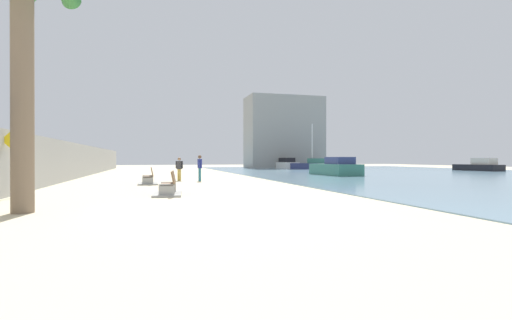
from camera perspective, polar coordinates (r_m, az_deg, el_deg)
ground_plane at (r=28.75m, az=-12.03°, el=-2.74°), size 120.00×120.00×0.00m
seawall at (r=29.23m, az=-26.88°, el=-0.16°), size 0.80×64.00×2.61m
water_bay at (r=38.56m, az=26.40°, el=-1.98°), size 36.00×68.00×0.04m
palm_tree at (r=12.68m, az=-32.31°, el=18.44°), size 3.04×3.07×7.46m
bench_near at (r=15.63m, az=-13.24°, el=-4.38°), size 1.29×2.19×0.98m
bench_far at (r=22.52m, az=-16.12°, el=-2.98°), size 1.11×2.11×0.98m
person_walking at (r=25.58m, az=-11.64°, el=-1.10°), size 0.47×0.31×1.56m
person_standing at (r=24.78m, az=-8.59°, el=-0.90°), size 0.27×0.51×1.72m
boat_far_right at (r=51.64m, az=30.94°, el=-0.80°), size 2.53×5.55×1.51m
boat_nearest at (r=33.14m, az=12.09°, el=-1.22°), size 2.63×5.41×1.58m
boat_outer at (r=56.17m, az=4.42°, el=-0.64°), size 2.56×6.32×1.55m
boat_distant at (r=51.65m, az=9.10°, el=-0.76°), size 5.37×8.08×6.25m
pedestrian_sign at (r=16.75m, az=-33.04°, el=0.66°), size 0.85×0.08×2.61m
harbor_building at (r=60.37m, az=4.28°, el=4.20°), size 12.00×6.00×11.33m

